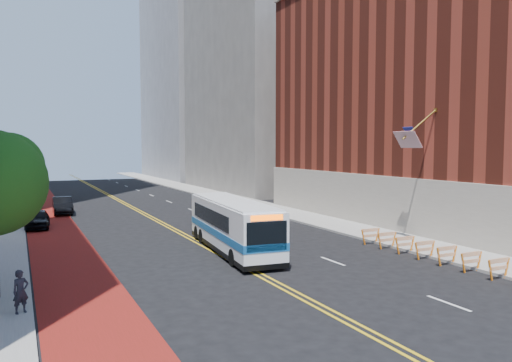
{
  "coord_description": "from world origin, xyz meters",
  "views": [
    {
      "loc": [
        -10.38,
        -16.07,
        6.18
      ],
      "look_at": [
        1.18,
        8.0,
        4.32
      ],
      "focal_mm": 35.0,
      "sensor_mm": 36.0,
      "label": 1
    }
  ],
  "objects_px": {
    "car_a": "(37,219)",
    "car_c": "(31,203)",
    "transit_bus": "(232,225)",
    "car_b": "(63,205)",
    "pedestrian": "(21,292)"
  },
  "relations": [
    {
      "from": "transit_bus",
      "to": "car_c",
      "type": "height_order",
      "value": "transit_bus"
    },
    {
      "from": "car_b",
      "to": "pedestrian",
      "type": "xyz_separation_m",
      "value": [
        -3.67,
        -28.92,
        0.17
      ]
    },
    {
      "from": "car_c",
      "to": "pedestrian",
      "type": "xyz_separation_m",
      "value": [
        -1.1,
        -33.59,
        0.27
      ]
    },
    {
      "from": "car_a",
      "to": "pedestrian",
      "type": "relative_size",
      "value": 2.63
    },
    {
      "from": "transit_bus",
      "to": "car_a",
      "type": "height_order",
      "value": "transit_bus"
    },
    {
      "from": "transit_bus",
      "to": "car_a",
      "type": "bearing_deg",
      "value": 131.39
    },
    {
      "from": "car_a",
      "to": "car_c",
      "type": "xyz_separation_m",
      "value": [
        -0.18,
        12.49,
        -0.03
      ]
    },
    {
      "from": "car_b",
      "to": "pedestrian",
      "type": "bearing_deg",
      "value": -95.73
    },
    {
      "from": "car_c",
      "to": "car_a",
      "type": "bearing_deg",
      "value": -79.97
    },
    {
      "from": "car_b",
      "to": "pedestrian",
      "type": "height_order",
      "value": "pedestrian"
    },
    {
      "from": "transit_bus",
      "to": "pedestrian",
      "type": "relative_size",
      "value": 7.08
    },
    {
      "from": "transit_bus",
      "to": "car_b",
      "type": "distance_m",
      "value": 23.05
    },
    {
      "from": "car_b",
      "to": "car_c",
      "type": "bearing_deg",
      "value": 120.3
    },
    {
      "from": "transit_bus",
      "to": "car_c",
      "type": "distance_m",
      "value": 28.32
    },
    {
      "from": "pedestrian",
      "to": "car_a",
      "type": "bearing_deg",
      "value": 62.58
    }
  ]
}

